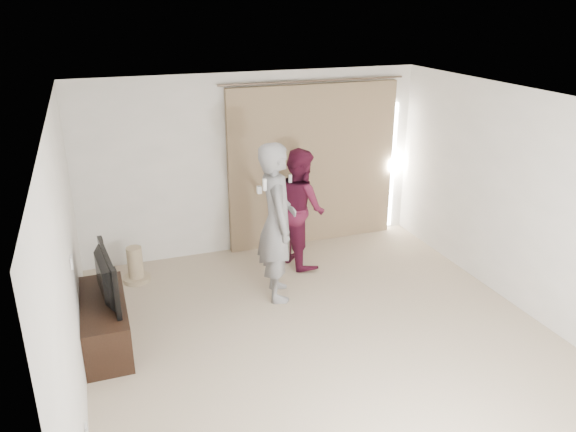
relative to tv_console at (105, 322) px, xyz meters
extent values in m
plane|color=#C0AC90|center=(2.27, -0.81, -0.26)|extent=(5.50, 5.50, 0.00)
cube|color=beige|center=(2.27, 1.94, 1.04)|extent=(5.00, 0.04, 2.60)
cube|color=beige|center=(-0.23, -0.81, 1.04)|extent=(0.04, 5.50, 2.60)
cube|color=silver|center=(-0.22, -0.41, 0.94)|extent=(0.02, 0.08, 0.12)
cube|color=silver|center=(-0.22, -1.71, 0.04)|extent=(0.02, 0.08, 0.12)
cube|color=white|center=(2.27, -0.81, 2.34)|extent=(5.00, 5.50, 0.01)
cube|color=#977F5C|center=(3.17, 1.87, 0.94)|extent=(2.60, 0.10, 2.40)
cylinder|color=brown|center=(3.17, 1.87, 2.18)|extent=(2.80, 0.03, 0.03)
cube|color=white|center=(4.53, 1.91, 0.79)|extent=(0.08, 0.04, 2.00)
cube|color=black|center=(0.00, 0.00, 0.00)|extent=(0.46, 1.34, 0.52)
imported|color=black|center=(0.00, 0.00, 0.53)|extent=(0.23, 0.97, 0.55)
cylinder|color=tan|center=(0.45, 1.38, -0.23)|extent=(0.36, 0.36, 0.06)
cylinder|color=tan|center=(0.45, 1.38, 0.01)|extent=(0.20, 0.20, 0.42)
imported|color=slate|center=(2.10, 0.39, 0.73)|extent=(0.60, 0.80, 1.98)
cube|color=silver|center=(1.92, 0.29, 1.26)|extent=(0.04, 0.04, 0.14)
cube|color=silver|center=(1.92, 0.51, 1.13)|extent=(0.05, 0.05, 0.09)
imported|color=#50132A|center=(2.70, 1.19, 0.58)|extent=(0.74, 0.89, 1.67)
cube|color=silver|center=(2.52, 1.09, 1.02)|extent=(0.04, 0.04, 0.14)
cube|color=silver|center=(2.52, 1.31, 0.91)|extent=(0.05, 0.05, 0.09)
camera|label=1|loc=(0.10, -5.59, 3.26)|focal=35.00mm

